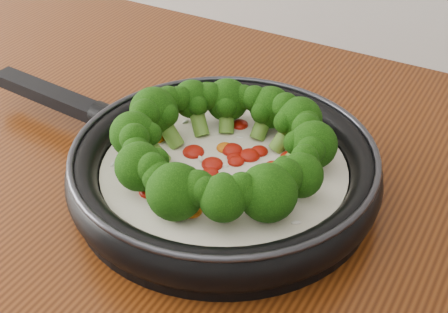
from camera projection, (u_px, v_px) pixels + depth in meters
The scene contains 1 object.
skillet at pixel (222, 164), 0.73m from camera, with size 0.56×0.38×0.10m.
Camera 1 is at (0.31, 0.56, 1.37)m, focal length 52.31 mm.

